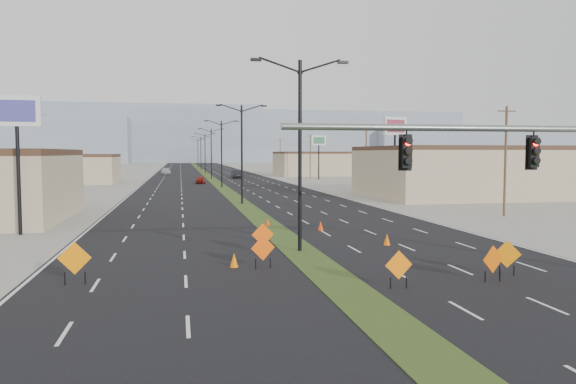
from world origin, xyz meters
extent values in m
plane|color=gray|center=(0.00, 0.00, 0.00)|extent=(600.00, 600.00, 0.00)
cube|color=black|center=(0.00, 100.00, 0.00)|extent=(25.00, 400.00, 0.02)
cube|color=#31491A|center=(0.00, 100.00, 0.00)|extent=(2.00, 400.00, 0.04)
cube|color=tan|center=(-32.00, 85.00, 2.25)|extent=(30.00, 14.00, 4.50)
cube|color=tan|center=(34.00, 45.00, 2.75)|extent=(36.00, 18.00, 5.50)
cube|color=tan|center=(38.00, 110.00, 2.50)|extent=(44.00, 16.00, 5.00)
cube|color=gray|center=(40.00, 300.00, 14.00)|extent=(220.00, 50.00, 28.00)
cube|color=gray|center=(180.00, 290.00, 9.00)|extent=(160.00, 50.00, 18.00)
cube|color=gray|center=(-30.00, 320.00, 16.00)|extent=(140.00, 50.00, 32.00)
cylinder|color=slate|center=(5.20, 2.00, 6.10)|extent=(16.00, 0.24, 0.24)
cube|color=black|center=(1.70, 2.00, 5.22)|extent=(0.50, 0.28, 1.30)
sphere|color=#FF0C05|center=(1.70, 1.84, 5.57)|extent=(0.22, 0.22, 0.22)
cube|color=black|center=(6.70, 2.00, 5.22)|extent=(0.50, 0.28, 1.30)
sphere|color=#FF0C05|center=(6.70, 1.84, 5.57)|extent=(0.22, 0.22, 0.22)
cylinder|color=black|center=(0.00, 12.00, 5.00)|extent=(0.20, 0.20, 10.00)
cube|color=black|center=(-2.30, 12.00, 9.95)|extent=(0.55, 0.24, 0.14)
cube|color=black|center=(2.30, 12.00, 9.95)|extent=(0.55, 0.24, 0.14)
cylinder|color=black|center=(0.00, 40.00, 5.00)|extent=(0.20, 0.20, 10.00)
cube|color=black|center=(-2.30, 40.00, 9.95)|extent=(0.55, 0.24, 0.14)
cube|color=black|center=(2.30, 40.00, 9.95)|extent=(0.55, 0.24, 0.14)
cylinder|color=black|center=(0.00, 68.00, 5.00)|extent=(0.20, 0.20, 10.00)
cube|color=black|center=(-2.30, 68.00, 9.95)|extent=(0.55, 0.24, 0.14)
cube|color=black|center=(2.30, 68.00, 9.95)|extent=(0.55, 0.24, 0.14)
cylinder|color=black|center=(0.00, 96.00, 5.00)|extent=(0.20, 0.20, 10.00)
cube|color=black|center=(-2.30, 96.00, 9.95)|extent=(0.55, 0.24, 0.14)
cube|color=black|center=(2.30, 96.00, 9.95)|extent=(0.55, 0.24, 0.14)
cylinder|color=black|center=(0.00, 124.00, 5.00)|extent=(0.20, 0.20, 10.00)
cube|color=black|center=(-2.30, 124.00, 9.95)|extent=(0.55, 0.24, 0.14)
cube|color=black|center=(2.30, 124.00, 9.95)|extent=(0.55, 0.24, 0.14)
cylinder|color=black|center=(0.00, 152.00, 5.00)|extent=(0.20, 0.20, 10.00)
cube|color=black|center=(-2.30, 152.00, 9.95)|extent=(0.55, 0.24, 0.14)
cube|color=black|center=(2.30, 152.00, 9.95)|extent=(0.55, 0.24, 0.14)
cylinder|color=black|center=(0.00, 180.00, 5.00)|extent=(0.20, 0.20, 10.00)
cube|color=black|center=(-2.30, 180.00, 9.95)|extent=(0.55, 0.24, 0.14)
cube|color=black|center=(2.30, 180.00, 9.95)|extent=(0.55, 0.24, 0.14)
cylinder|color=#4C3823|center=(20.00, 25.00, 4.50)|extent=(0.20, 0.20, 9.00)
cube|color=#4C3823|center=(20.00, 25.00, 8.60)|extent=(1.60, 0.10, 0.10)
cylinder|color=#4C3823|center=(20.00, 60.00, 4.50)|extent=(0.20, 0.20, 9.00)
cube|color=#4C3823|center=(20.00, 60.00, 8.60)|extent=(1.60, 0.10, 0.10)
cylinder|color=#4C3823|center=(20.00, 95.00, 4.50)|extent=(0.20, 0.20, 9.00)
cube|color=#4C3823|center=(20.00, 95.00, 8.60)|extent=(1.60, 0.10, 0.10)
cylinder|color=#4C3823|center=(20.00, 130.00, 4.50)|extent=(0.20, 0.20, 9.00)
cube|color=#4C3823|center=(20.00, 130.00, 8.60)|extent=(1.60, 0.10, 0.10)
imported|color=maroon|center=(-2.82, 79.49, 0.64)|extent=(1.56, 3.79, 1.29)
imported|color=black|center=(5.23, 98.47, 0.81)|extent=(1.85, 4.94, 1.61)
imported|color=#AFB5B9|center=(-9.51, 120.57, 0.78)|extent=(2.52, 5.52, 1.57)
cube|color=orange|center=(-10.29, 6.26, 1.08)|extent=(1.30, 0.12, 1.30)
cylinder|color=black|center=(-10.67, 6.26, 0.27)|extent=(0.05, 0.05, 0.54)
cylinder|color=black|center=(-9.91, 6.26, 0.27)|extent=(0.05, 0.05, 0.54)
cube|color=#EF4E05|center=(-2.56, 7.96, 0.95)|extent=(1.11, 0.33, 1.14)
cylinder|color=black|center=(-2.90, 7.96, 0.24)|extent=(0.05, 0.05, 0.48)
cylinder|color=black|center=(-2.23, 7.96, 0.24)|extent=(0.05, 0.05, 0.48)
cube|color=#F35105|center=(-2.00, 11.84, 0.98)|extent=(1.17, 0.14, 1.17)
cylinder|color=black|center=(-2.34, 11.84, 0.24)|extent=(0.05, 0.05, 0.49)
cylinder|color=black|center=(-1.66, 11.84, 0.24)|extent=(0.05, 0.05, 0.49)
cube|color=orange|center=(2.00, 3.28, 0.93)|extent=(1.12, 0.13, 1.12)
cylinder|color=black|center=(1.67, 3.28, 0.23)|extent=(0.05, 0.05, 0.47)
cylinder|color=black|center=(2.33, 3.28, 0.23)|extent=(0.05, 0.05, 0.47)
cube|color=orange|center=(7.30, 4.44, 0.96)|extent=(1.10, 0.42, 1.15)
cylinder|color=black|center=(6.97, 4.44, 0.24)|extent=(0.05, 0.05, 0.48)
cylinder|color=black|center=(7.64, 4.44, 0.24)|extent=(0.05, 0.05, 0.48)
cube|color=#D55404|center=(6.15, 3.62, 0.93)|extent=(1.08, 0.39, 1.12)
cylinder|color=black|center=(5.83, 3.62, 0.23)|extent=(0.05, 0.05, 0.47)
cylinder|color=black|center=(6.48, 3.62, 0.23)|extent=(0.05, 0.05, 0.47)
cone|color=orange|center=(-3.81, 8.51, 0.33)|extent=(0.47, 0.47, 0.66)
cone|color=#F25E05|center=(5.24, 12.98, 0.33)|extent=(0.47, 0.47, 0.66)
cone|color=#DF3904|center=(3.04, 19.50, 0.33)|extent=(0.50, 0.50, 0.66)
cone|color=#DF4A04|center=(-0.14, 22.08, 0.32)|extent=(0.40, 0.40, 0.63)
cylinder|color=black|center=(-16.21, 21.30, 3.63)|extent=(0.24, 0.24, 7.26)
cube|color=white|center=(-16.21, 21.30, 7.83)|extent=(2.88, 0.55, 1.91)
cube|color=#403E95|center=(-16.21, 21.10, 7.83)|extent=(2.29, 0.21, 1.34)
cylinder|color=black|center=(17.44, 42.66, 3.79)|extent=(0.24, 0.24, 7.59)
cube|color=white|center=(17.44, 42.66, 8.19)|extent=(2.97, 1.17, 2.00)
cube|color=#9B3345|center=(17.44, 42.46, 8.19)|extent=(2.32, 0.71, 1.40)
cylinder|color=black|center=(20.52, 89.91, 3.54)|extent=(0.24, 0.24, 7.08)
cube|color=white|center=(20.52, 89.91, 7.64)|extent=(2.81, 0.47, 1.86)
cube|color=#2E734A|center=(20.52, 89.71, 7.64)|extent=(2.24, 0.15, 1.30)
camera|label=1|loc=(-6.17, -16.72, 5.21)|focal=35.00mm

